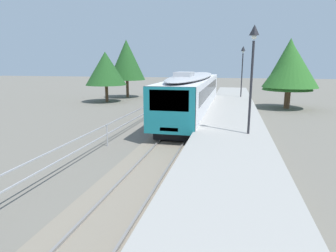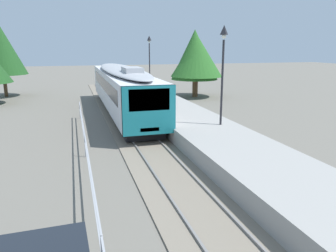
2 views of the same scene
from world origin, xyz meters
name	(u,v)px [view 1 (image 1 of 2)]	position (x,y,z in m)	size (l,w,h in m)	color
ground_plane	(120,142)	(-3.00, 22.00, 0.00)	(160.00, 160.00, 0.00)	#6B665B
track_rails	(170,144)	(0.00, 22.00, 0.03)	(3.20, 60.00, 0.14)	slate
commuter_train	(193,91)	(0.00, 30.99, 2.14)	(2.82, 18.99, 3.74)	silver
station_platform	(230,140)	(3.25, 22.00, 0.45)	(3.90, 60.00, 0.90)	#999691
platform_lamp_mid_platform	(253,59)	(4.12, 21.87, 4.62)	(0.34, 0.34, 5.35)	#232328
platform_lamp_far_end	(243,62)	(4.12, 39.22, 4.62)	(0.34, 0.34, 5.35)	#232328
tree_behind_carpark	(127,60)	(-10.52, 43.43, 4.90)	(4.80, 4.80, 7.49)	brown
tree_behind_station_far	(291,66)	(8.73, 37.63, 4.24)	(5.32, 5.32, 6.35)	brown
tree_distant_left	(106,69)	(-11.22, 38.39, 3.88)	(4.71, 4.71, 5.79)	brown
tree_distant_centre	(289,65)	(8.52, 37.66, 4.35)	(4.80, 4.80, 6.86)	brown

